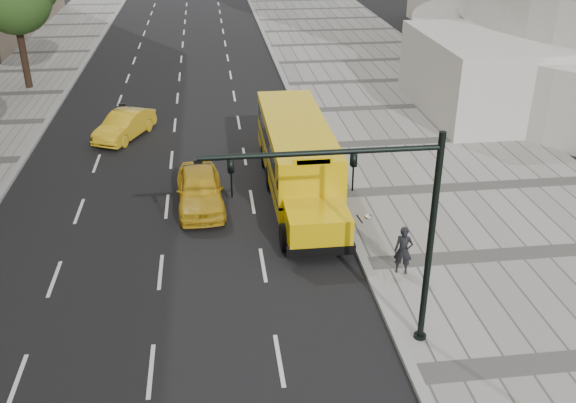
{
  "coord_description": "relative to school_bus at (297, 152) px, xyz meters",
  "views": [
    {
      "loc": [
        1.0,
        -23.89,
        11.79
      ],
      "look_at": [
        3.5,
        -4.0,
        1.9
      ],
      "focal_mm": 40.0,
      "sensor_mm": 36.0,
      "label": 1
    }
  ],
  "objects": [
    {
      "name": "sidewalk_museum",
      "position": [
        7.5,
        -0.88,
        -1.69
      ],
      "size": [
        12.0,
        140.0,
        0.15
      ],
      "primitive_type": "cube",
      "color": "gray",
      "rests_on": "ground"
    },
    {
      "name": "taxi_far",
      "position": [
        -7.96,
        7.43,
        -1.07
      ],
      "size": [
        3.09,
        4.42,
        1.38
      ],
      "primitive_type": "imported",
      "rotation": [
        0.0,
        0.0,
        -0.43
      ],
      "color": "gold",
      "rests_on": "ground"
    },
    {
      "name": "curb_museum",
      "position": [
        1.5,
        -0.88,
        -1.69
      ],
      "size": [
        0.3,
        140.0,
        0.15
      ],
      "primitive_type": "cube",
      "color": "gray",
      "rests_on": "ground"
    },
    {
      "name": "taxi_near",
      "position": [
        -4.12,
        -1.09,
        -0.99
      ],
      "size": [
        2.05,
        4.64,
        1.55
      ],
      "primitive_type": "imported",
      "rotation": [
        0.0,
        0.0,
        0.05
      ],
      "color": "gold",
      "rests_on": "ground"
    },
    {
      "name": "school_bus",
      "position": [
        0.0,
        0.0,
        0.0
      ],
      "size": [
        2.96,
        11.56,
        3.19
      ],
      "color": "#DBB006",
      "rests_on": "ground"
    },
    {
      "name": "pedestrian",
      "position": [
        2.56,
        -7.15,
        -0.78
      ],
      "size": [
        0.71,
        0.59,
        1.67
      ],
      "primitive_type": "imported",
      "rotation": [
        0.0,
        0.0,
        -0.35
      ],
      "color": "black",
      "rests_on": "sidewalk_museum"
    },
    {
      "name": "traffic_signal",
      "position": [
        0.69,
        -10.58,
        2.33
      ],
      "size": [
        6.18,
        0.36,
        6.4
      ],
      "color": "black",
      "rests_on": "ground"
    },
    {
      "name": "ground",
      "position": [
        -4.5,
        -0.88,
        -1.76
      ],
      "size": [
        140.0,
        140.0,
        0.0
      ],
      "primitive_type": "plane",
      "color": "black",
      "rests_on": "ground"
    }
  ]
}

